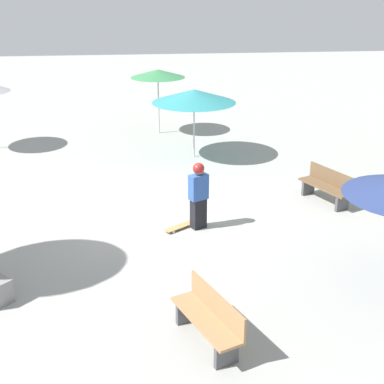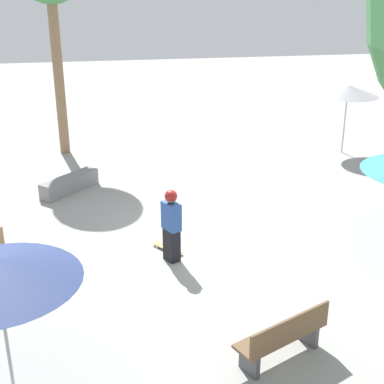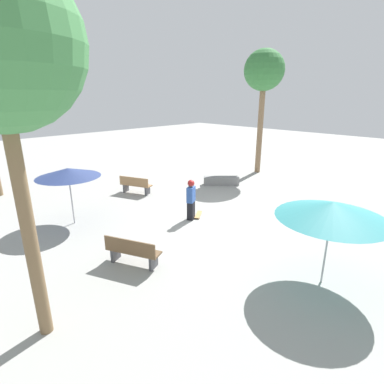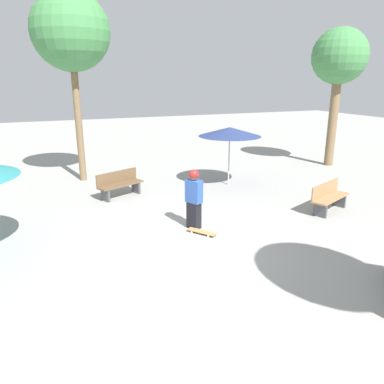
% 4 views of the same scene
% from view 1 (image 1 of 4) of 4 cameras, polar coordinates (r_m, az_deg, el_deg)
% --- Properties ---
extents(ground_plane, '(60.00, 60.00, 0.00)m').
position_cam_1_polar(ground_plane, '(13.27, -3.80, -2.31)').
color(ground_plane, '#9E9E99').
extents(skater_main, '(0.40, 0.48, 1.59)m').
position_cam_1_polar(skater_main, '(12.19, 0.69, -0.15)').
color(skater_main, black).
rests_on(skater_main, ground_plane).
extents(skateboard, '(0.62, 0.77, 0.07)m').
position_cam_1_polar(skateboard, '(12.44, -1.35, -3.70)').
color(skateboard, '#B7844C').
rests_on(skateboard, ground_plane).
extents(bench_near, '(1.65, 1.01, 0.85)m').
position_cam_1_polar(bench_near, '(8.67, 1.83, -13.34)').
color(bench_near, '#47474C').
rests_on(bench_near, ground_plane).
extents(bench_far, '(1.64, 1.05, 0.85)m').
position_cam_1_polar(bench_far, '(14.23, 14.20, 0.59)').
color(bench_far, '#47474C').
rests_on(bench_far, ground_plane).
extents(shade_umbrella_teal, '(2.65, 2.65, 2.20)m').
position_cam_1_polar(shade_umbrella_teal, '(16.99, 0.22, 10.20)').
color(shade_umbrella_teal, '#B7B7BC').
rests_on(shade_umbrella_teal, ground_plane).
extents(shade_umbrella_green, '(1.98, 1.98, 2.36)m').
position_cam_1_polar(shade_umbrella_green, '(19.85, -3.67, 12.50)').
color(shade_umbrella_green, '#B7B7BC').
rests_on(shade_umbrella_green, ground_plane).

